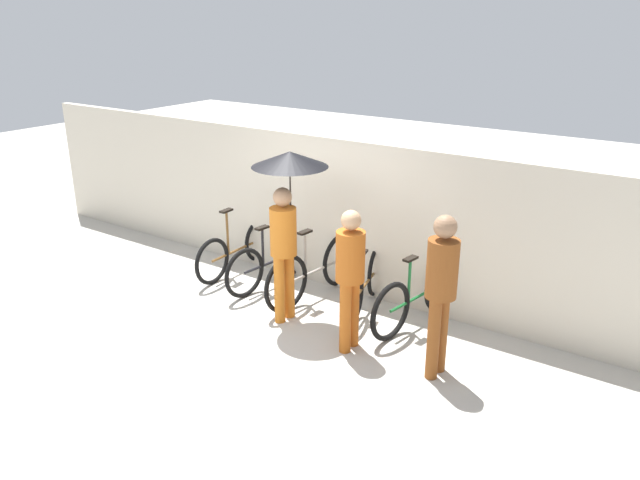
% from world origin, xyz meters
% --- Properties ---
extents(ground_plane, '(30.00, 30.00, 0.00)m').
position_xyz_m(ground_plane, '(0.00, 0.00, 0.00)').
color(ground_plane, '#B7B2A8').
extents(back_wall, '(11.56, 0.12, 2.07)m').
position_xyz_m(back_wall, '(0.00, 1.89, 1.03)').
color(back_wall, beige).
rests_on(back_wall, ground).
extents(parked_bicycle_0, '(0.44, 1.72, 1.00)m').
position_xyz_m(parked_bicycle_0, '(-1.45, 1.48, 0.35)').
color(parked_bicycle_0, black).
rests_on(parked_bicycle_0, ground).
extents(parked_bicycle_1, '(0.44, 1.74, 1.07)m').
position_xyz_m(parked_bicycle_1, '(-0.72, 1.41, 0.36)').
color(parked_bicycle_1, black).
rests_on(parked_bicycle_1, ground).
extents(parked_bicycle_2, '(0.44, 1.85, 1.05)m').
position_xyz_m(parked_bicycle_2, '(0.00, 1.39, 0.40)').
color(parked_bicycle_2, black).
rests_on(parked_bicycle_2, ground).
extents(parked_bicycle_3, '(0.55, 1.62, 1.08)m').
position_xyz_m(parked_bicycle_3, '(0.72, 1.48, 0.36)').
color(parked_bicycle_3, black).
rests_on(parked_bicycle_3, ground).
extents(parked_bicycle_4, '(0.47, 1.76, 1.11)m').
position_xyz_m(parked_bicycle_4, '(1.45, 1.48, 0.37)').
color(parked_bicycle_4, black).
rests_on(parked_bicycle_4, ground).
extents(pedestrian_leading, '(0.90, 0.90, 2.09)m').
position_xyz_m(pedestrian_leading, '(0.05, 0.75, 1.59)').
color(pedestrian_leading, '#C66B1E').
rests_on(pedestrian_leading, ground).
extents(pedestrian_center, '(0.32, 0.32, 1.64)m').
position_xyz_m(pedestrian_center, '(1.08, 0.51, 0.96)').
color(pedestrian_center, '#B25619').
rests_on(pedestrian_center, ground).
extents(pedestrian_trailing, '(0.32, 0.32, 1.76)m').
position_xyz_m(pedestrian_trailing, '(2.11, 0.57, 1.04)').
color(pedestrian_trailing, brown).
rests_on(pedestrian_trailing, ground).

